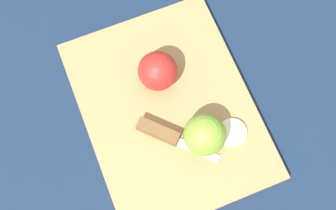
# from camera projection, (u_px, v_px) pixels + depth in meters

# --- Properties ---
(ground_plane) EXTENTS (4.00, 4.00, 0.00)m
(ground_plane) POSITION_uv_depth(u_px,v_px,m) (168.00, 111.00, 0.86)
(ground_plane) COLOR #14233D
(cutting_board) EXTENTS (0.41, 0.32, 0.02)m
(cutting_board) POSITION_uv_depth(u_px,v_px,m) (168.00, 110.00, 0.85)
(cutting_board) COLOR #A37A4C
(cutting_board) RESTS_ON ground_plane
(apple_half_left) EXTENTS (0.07, 0.07, 0.07)m
(apple_half_left) POSITION_uv_depth(u_px,v_px,m) (158.00, 71.00, 0.82)
(apple_half_left) COLOR red
(apple_half_left) RESTS_ON cutting_board
(apple_half_right) EXTENTS (0.07, 0.07, 0.07)m
(apple_half_right) POSITION_uv_depth(u_px,v_px,m) (205.00, 135.00, 0.79)
(apple_half_right) COLOR olive
(apple_half_right) RESTS_ON cutting_board
(knife) EXTENTS (0.13, 0.11, 0.02)m
(knife) POSITION_uv_depth(u_px,v_px,m) (162.00, 133.00, 0.82)
(knife) COLOR silver
(knife) RESTS_ON cutting_board
(apple_slice) EXTENTS (0.05, 0.05, 0.01)m
(apple_slice) POSITION_uv_depth(u_px,v_px,m) (232.00, 132.00, 0.82)
(apple_slice) COLOR beige
(apple_slice) RESTS_ON cutting_board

